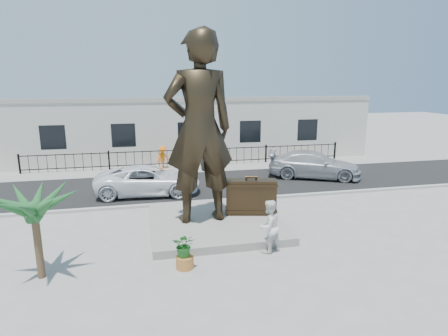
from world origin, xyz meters
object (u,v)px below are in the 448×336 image
(car_white, at_px, (148,180))
(statue, at_px, (199,129))
(suitcase, at_px, (251,197))
(tourist, at_px, (269,226))

(car_white, bearing_deg, statue, -154.12)
(suitcase, bearing_deg, tourist, -82.11)
(tourist, height_order, car_white, tourist)
(statue, bearing_deg, car_white, -74.34)
(suitcase, height_order, car_white, suitcase)
(statue, height_order, car_white, statue)
(tourist, distance_m, car_white, 8.78)
(tourist, bearing_deg, suitcase, -118.82)
(suitcase, relative_size, tourist, 1.12)
(suitcase, xyz_separation_m, tourist, (-0.27, -3.09, -0.10))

